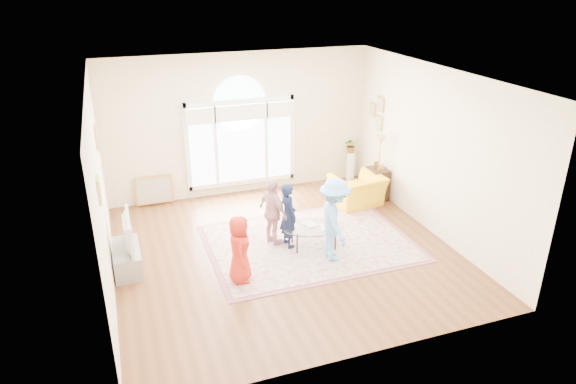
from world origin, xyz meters
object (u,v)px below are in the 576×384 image
object	(u,v)px
area_rug	(309,243)
tv_console	(127,258)
coffee_table	(314,228)
television	(124,233)
armchair	(357,191)

from	to	relation	value
area_rug	tv_console	size ratio (longest dim) A/B	3.60
coffee_table	television	bearing A→B (deg)	-178.20
television	tv_console	bearing A→B (deg)	180.00
tv_console	armchair	world-z (taller)	armchair
area_rug	television	bearing A→B (deg)	176.66
area_rug	coffee_table	size ratio (longest dim) A/B	2.95
coffee_table	tv_console	bearing A→B (deg)	-178.19
area_rug	television	distance (m)	3.36
area_rug	armchair	bearing A→B (deg)	38.23
coffee_table	area_rug	bearing A→B (deg)	107.71
coffee_table	armchair	bearing A→B (deg)	49.36
television	armchair	size ratio (longest dim) A/B	0.96
television	armchair	world-z (taller)	television
coffee_table	armchair	distance (m)	2.17
coffee_table	armchair	size ratio (longest dim) A/B	1.17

